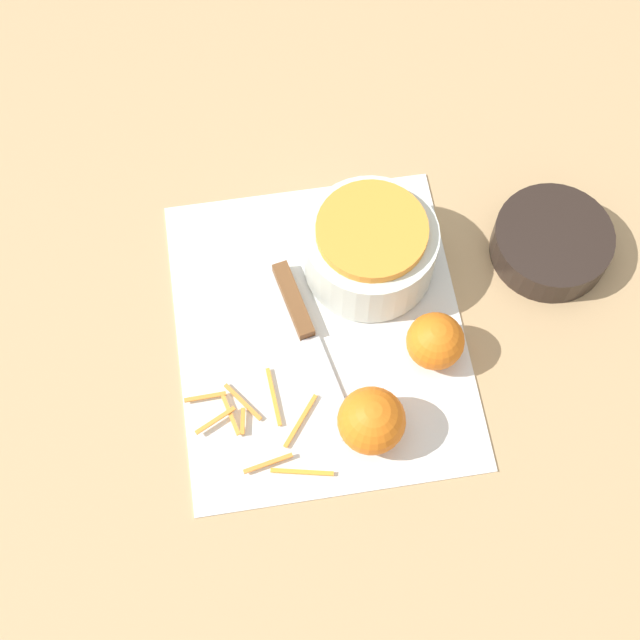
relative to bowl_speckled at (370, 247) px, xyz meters
The scene contains 8 objects.
ground_plane 0.12m from the bowl_speckled, 42.86° to the right, with size 4.00×4.00×0.00m, color tan.
cutting_board 0.12m from the bowl_speckled, 42.86° to the right, with size 0.41×0.35×0.01m.
bowl_speckled is the anchor object (origin of this frame).
bowl_dark 0.24m from the bowl_speckled, 86.60° to the left, with size 0.15×0.15×0.05m.
knife 0.12m from the bowl_speckled, 56.55° to the right, with size 0.24×0.07×0.02m.
orange_left 0.14m from the bowl_speckled, 22.80° to the left, with size 0.07×0.07×0.07m.
orange_right 0.22m from the bowl_speckled, ahead, with size 0.08×0.08×0.08m.
peel_pile 0.26m from the bowl_speckled, 41.01° to the right, with size 0.14×0.16×0.01m.
Camera 1 is at (0.44, -0.07, 1.01)m, focal length 50.00 mm.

